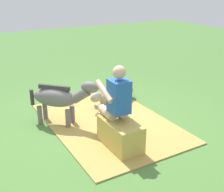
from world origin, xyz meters
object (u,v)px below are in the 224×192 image
(pony_lying, at_px, (116,94))
(hay_bale, at_px, (120,134))
(person_seated, at_px, (115,101))
(pony_standing, at_px, (59,98))

(pony_lying, bearing_deg, hay_bale, 151.02)
(person_seated, relative_size, pony_lying, 0.99)
(pony_lying, bearing_deg, person_seated, 148.54)
(pony_standing, xyz_separation_m, pony_lying, (0.39, -1.43, -0.34))
(person_seated, distance_m, pony_standing, 1.22)
(hay_bale, xyz_separation_m, pony_standing, (1.24, 0.53, 0.30))
(hay_bale, height_order, pony_standing, pony_standing)
(hay_bale, distance_m, pony_lying, 1.87)
(person_seated, height_order, pony_standing, person_seated)
(pony_lying, bearing_deg, pony_standing, 105.40)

